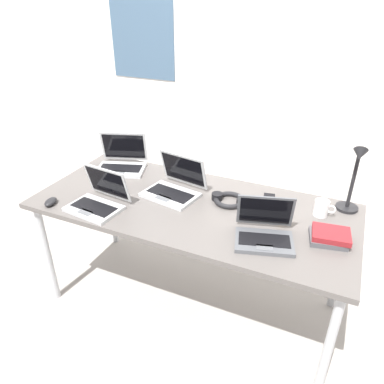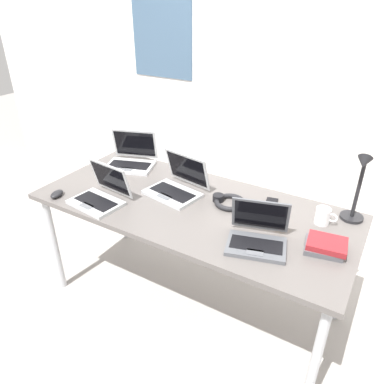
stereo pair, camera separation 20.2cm
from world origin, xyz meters
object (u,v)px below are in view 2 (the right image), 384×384
object	(u,v)px
desk_lamp	(358,188)
laptop_back_left	(257,236)
headphones	(230,202)
pill_bottle	(281,219)
laptop_mid_desk	(100,195)
laptop_by_keyboard	(131,159)
coffee_mug	(323,216)
book_stack	(325,246)
computer_mouse	(57,194)
laptop_far_corner	(177,186)
cell_phone	(271,204)

from	to	relation	value
desk_lamp	laptop_back_left	bearing A→B (deg)	-128.74
headphones	pill_bottle	world-z (taller)	pill_bottle
pill_bottle	desk_lamp	bearing A→B (deg)	37.48
laptop_mid_desk	laptop_by_keyboard	world-z (taller)	laptop_by_keyboard
pill_bottle	coffee_mug	xyz separation A→B (m)	(0.18, 0.14, 0.00)
book_stack	coffee_mug	world-z (taller)	coffee_mug
desk_lamp	computer_mouse	distance (m)	1.65
headphones	desk_lamp	bearing A→B (deg)	15.07
laptop_far_corner	headphones	distance (m)	0.33
laptop_mid_desk	cell_phone	world-z (taller)	laptop_mid_desk
desk_lamp	cell_phone	distance (m)	0.46
headphones	book_stack	size ratio (longest dim) A/B	1.04
laptop_back_left	computer_mouse	xyz separation A→B (m)	(-1.18, -0.17, -0.03)
computer_mouse	coffee_mug	distance (m)	1.49
laptop_back_left	laptop_by_keyboard	bearing A→B (deg)	159.96
cell_phone	headphones	xyz separation A→B (m)	(-0.20, -0.11, 0.01)
laptop_mid_desk	book_stack	size ratio (longest dim) A/B	1.53
laptop_far_corner	computer_mouse	xyz separation A→B (m)	(-0.58, -0.40, -0.03)
laptop_by_keyboard	pill_bottle	distance (m)	1.15
laptop_back_left	book_stack	size ratio (longest dim) A/B	1.61
pill_bottle	coffee_mug	bearing A→B (deg)	37.53
computer_mouse	laptop_by_keyboard	bearing A→B (deg)	65.73
laptop_back_left	laptop_mid_desk	xyz separation A→B (m)	(-0.92, -0.09, 0.00)
cell_phone	desk_lamp	bearing A→B (deg)	-4.35
computer_mouse	cell_phone	world-z (taller)	computer_mouse
laptop_far_corner	pill_bottle	bearing A→B (deg)	-2.28
laptop_mid_desk	cell_phone	bearing A→B (deg)	28.84
laptop_back_left	laptop_far_corner	distance (m)	0.64
coffee_mug	cell_phone	bearing A→B (deg)	171.63
laptop_far_corner	headphones	world-z (taller)	laptop_far_corner
laptop_by_keyboard	cell_phone	bearing A→B (deg)	-0.83
laptop_by_keyboard	cell_phone	size ratio (longest dim) A/B	2.81
pill_bottle	book_stack	size ratio (longest dim) A/B	0.38
laptop_mid_desk	computer_mouse	world-z (taller)	laptop_mid_desk
laptop_by_keyboard	laptop_back_left	bearing A→B (deg)	-20.04
desk_lamp	headphones	bearing A→B (deg)	-164.93
laptop_far_corner	coffee_mug	distance (m)	0.83
book_stack	coffee_mug	bearing A→B (deg)	106.73
laptop_mid_desk	computer_mouse	xyz separation A→B (m)	(-0.26, -0.09, -0.03)
laptop_mid_desk	pill_bottle	distance (m)	1.00
computer_mouse	headphones	distance (m)	1.01
laptop_far_corner	pill_bottle	world-z (taller)	laptop_far_corner
laptop_back_left	laptop_by_keyboard	size ratio (longest dim) A/B	0.87
laptop_back_left	computer_mouse	bearing A→B (deg)	-171.63
desk_lamp	laptop_back_left	distance (m)	0.57
headphones	book_stack	xyz separation A→B (m)	(0.56, -0.15, 0.01)
computer_mouse	laptop_mid_desk	bearing A→B (deg)	3.64
pill_bottle	laptop_back_left	bearing A→B (deg)	-102.96
laptop_mid_desk	computer_mouse	distance (m)	0.28
laptop_mid_desk	book_stack	world-z (taller)	laptop_mid_desk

